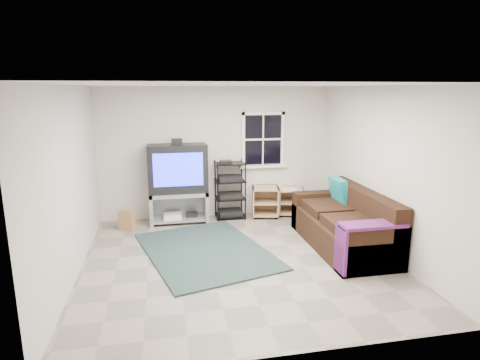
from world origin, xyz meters
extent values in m
plane|color=gray|center=(0.00, 0.00, 0.00)|extent=(4.60, 4.60, 0.00)
plane|color=white|center=(0.00, 0.00, 2.60)|extent=(4.60, 4.60, 0.00)
plane|color=beige|center=(0.00, 2.30, 1.30)|extent=(4.60, 0.00, 4.60)
plane|color=beige|center=(0.00, -2.30, 1.30)|extent=(4.60, 0.00, 4.60)
plane|color=beige|center=(-2.30, 0.00, 1.30)|extent=(0.00, 4.60, 4.60)
plane|color=beige|center=(2.30, 0.00, 1.30)|extent=(0.00, 4.60, 4.60)
cube|color=black|center=(0.95, 2.28, 1.55)|extent=(0.80, 0.01, 1.02)
cube|color=white|center=(0.95, 2.26, 2.07)|extent=(0.88, 0.06, 0.06)
cube|color=white|center=(0.95, 2.25, 1.00)|extent=(0.98, 0.14, 0.05)
cube|color=white|center=(0.54, 2.26, 1.55)|extent=(0.06, 0.06, 1.10)
cube|color=white|center=(1.36, 2.26, 1.55)|extent=(0.06, 0.06, 1.10)
cube|color=white|center=(0.95, 2.27, 1.55)|extent=(0.78, 0.04, 0.04)
cube|color=#97969E|center=(-0.79, 1.99, 0.58)|extent=(1.12, 0.56, 0.07)
cube|color=#97969E|center=(-1.31, 1.99, 0.31)|extent=(0.07, 0.56, 0.61)
cube|color=#97969E|center=(-0.27, 1.99, 0.31)|extent=(0.07, 0.56, 0.61)
cube|color=#97969E|center=(-0.79, 1.99, 0.08)|extent=(0.98, 0.51, 0.04)
cube|color=#97969E|center=(-0.79, 2.25, 0.31)|extent=(1.12, 0.04, 0.61)
cube|color=silver|center=(-0.92, 1.95, 0.14)|extent=(0.33, 0.27, 0.09)
cube|color=black|center=(-0.55, 1.99, 0.13)|extent=(0.22, 0.20, 0.07)
cube|color=black|center=(-0.79, 1.99, 1.07)|extent=(1.12, 0.47, 0.91)
cube|color=#1D2AF5|center=(-0.79, 1.75, 1.09)|extent=(0.91, 0.01, 0.62)
cube|color=black|center=(-0.79, 1.99, 1.58)|extent=(0.20, 0.14, 0.11)
cylinder|color=black|center=(-0.04, 1.87, 0.58)|extent=(0.02, 0.02, 1.17)
cylinder|color=black|center=(0.50, 1.87, 0.58)|extent=(0.02, 0.02, 1.17)
cylinder|color=black|center=(-0.04, 2.26, 0.58)|extent=(0.02, 0.02, 1.17)
cylinder|color=black|center=(0.50, 2.26, 0.58)|extent=(0.02, 0.02, 1.17)
cube|color=black|center=(0.23, 2.07, 0.05)|extent=(0.58, 0.43, 0.02)
cube|color=black|center=(0.23, 2.07, 0.11)|extent=(0.46, 0.34, 0.10)
cube|color=black|center=(0.23, 2.07, 0.41)|extent=(0.58, 0.43, 0.02)
cube|color=black|center=(0.23, 2.07, 0.47)|extent=(0.46, 0.34, 0.10)
cube|color=black|center=(0.23, 2.07, 0.76)|extent=(0.58, 0.43, 0.02)
cube|color=black|center=(0.23, 2.07, 0.82)|extent=(0.46, 0.34, 0.10)
cube|color=black|center=(0.23, 2.07, 1.12)|extent=(0.58, 0.43, 0.02)
cube|color=tan|center=(0.95, 2.02, 0.60)|extent=(0.60, 0.60, 0.02)
cube|color=tan|center=(0.95, 2.02, 0.06)|extent=(0.60, 0.60, 0.02)
cube|color=tan|center=(0.71, 2.07, 0.33)|extent=(0.12, 0.51, 0.56)
cube|color=tan|center=(1.19, 1.98, 0.33)|extent=(0.12, 0.51, 0.56)
cube|color=tan|center=(1.00, 2.26, 0.33)|extent=(0.47, 0.11, 0.56)
cube|color=tan|center=(0.95, 2.02, 0.31)|extent=(0.56, 0.57, 0.02)
cylinder|color=black|center=(0.71, 1.86, 0.03)|extent=(0.05, 0.05, 0.05)
cylinder|color=black|center=(1.19, 2.19, 0.03)|extent=(0.05, 0.05, 0.05)
cube|color=tan|center=(1.50, 2.03, 0.54)|extent=(0.60, 0.60, 0.02)
cube|color=tan|center=(1.50, 2.03, 0.06)|extent=(0.60, 0.60, 0.02)
cube|color=tan|center=(1.27, 2.09, 0.30)|extent=(0.14, 0.49, 0.50)
cube|color=tan|center=(1.73, 1.97, 0.30)|extent=(0.14, 0.49, 0.50)
cube|color=tan|center=(1.56, 2.26, 0.30)|extent=(0.44, 0.13, 0.50)
cube|color=tan|center=(1.50, 2.03, 0.28)|extent=(0.55, 0.57, 0.02)
cylinder|color=black|center=(1.26, 1.89, 0.03)|extent=(0.05, 0.05, 0.05)
cylinder|color=black|center=(1.74, 2.17, 0.03)|extent=(0.05, 0.05, 0.05)
cylinder|color=silver|center=(1.43, 1.94, 0.56)|extent=(0.35, 0.35, 0.03)
cube|color=black|center=(1.77, 0.20, 0.23)|extent=(1.00, 2.21, 0.46)
cube|color=black|center=(2.14, 0.20, 0.70)|extent=(0.27, 2.21, 0.48)
cube|color=black|center=(1.77, 1.18, 0.34)|extent=(1.00, 0.27, 0.69)
cube|color=black|center=(1.77, -0.77, 0.34)|extent=(1.00, 0.27, 0.69)
cube|color=black|center=(1.68, -0.24, 0.54)|extent=(0.66, 0.80, 0.14)
cube|color=black|center=(1.68, 0.65, 0.54)|extent=(0.66, 0.80, 0.14)
cube|color=teal|center=(1.97, 0.81, 0.80)|extent=(0.22, 0.53, 0.46)
cube|color=navy|center=(1.75, -0.77, 0.71)|extent=(0.92, 0.33, 0.04)
cube|color=navy|center=(1.30, -0.77, 0.37)|extent=(0.04, 0.33, 0.64)
cube|color=#312016|center=(-0.45, 0.42, 0.01)|extent=(2.31, 2.78, 0.03)
cube|color=olive|center=(-1.76, 1.71, 0.19)|extent=(0.31, 0.26, 0.37)
camera|label=1|loc=(-1.08, -5.58, 2.54)|focal=30.00mm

